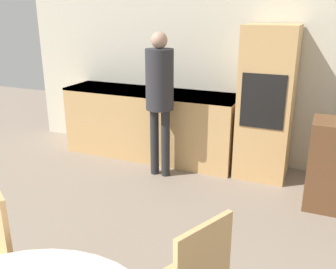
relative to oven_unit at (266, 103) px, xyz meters
The scene contains 4 objects.
wall_back 0.66m from the oven_unit, 139.33° to the left, with size 6.24×0.05×2.60m.
kitchen_counter 1.56m from the oven_unit, behind, with size 2.33×0.60×0.91m.
oven_unit is the anchor object (origin of this frame).
person_standing 1.25m from the oven_unit, 155.82° to the right, with size 0.32×0.32×1.69m.
Camera 1 is at (1.00, 0.83, 1.93)m, focal length 40.00 mm.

